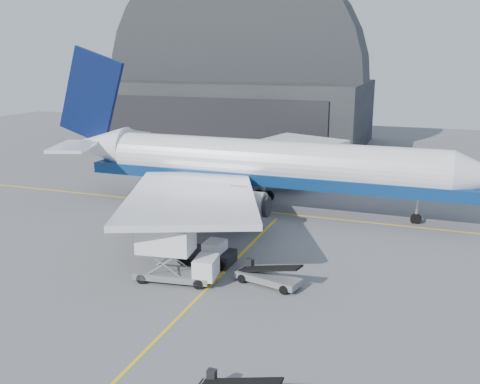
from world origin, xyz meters
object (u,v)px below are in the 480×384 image
at_px(airliner, 255,164).
at_px(pushback_tug, 209,254).
at_px(catering_truck, 173,254).
at_px(belt_loader_b, 267,277).

height_order(airliner, pushback_tug, airliner).
xyz_separation_m(catering_truck, pushback_tug, (1.15, 4.24, -1.42)).
bearing_deg(belt_loader_b, airliner, 124.65).
height_order(airliner, belt_loader_b, airliner).
bearing_deg(airliner, pushback_tug, -84.26).
distance_m(airliner, belt_loader_b, 21.57).
height_order(catering_truck, pushback_tug, catering_truck).
relative_size(airliner, pushback_tug, 11.56).
bearing_deg(belt_loader_b, catering_truck, -151.93).
height_order(catering_truck, belt_loader_b, catering_truck).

